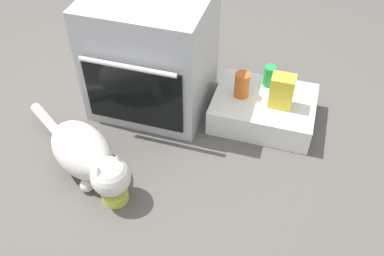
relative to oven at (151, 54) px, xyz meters
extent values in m
plane|color=#56514C|center=(0.05, -0.41, -0.33)|extent=(8.00, 8.00, 0.00)
cube|color=#B7BABF|center=(0.00, 0.00, 0.00)|extent=(0.61, 0.53, 0.66)
cube|color=black|center=(0.00, -0.27, -0.08)|extent=(0.52, 0.01, 0.36)
cylinder|color=silver|center=(0.00, -0.30, 0.12)|extent=(0.49, 0.02, 0.02)
cube|color=white|center=(0.63, 0.03, -0.25)|extent=(0.54, 0.41, 0.15)
cylinder|color=#D1D14C|center=(0.07, -0.71, -0.30)|extent=(0.12, 0.12, 0.06)
sphere|color=brown|center=(0.07, -0.71, -0.28)|extent=(0.07, 0.07, 0.07)
ellipsoid|color=silver|center=(-0.14, -0.59, -0.19)|extent=(0.45, 0.40, 0.24)
sphere|color=silver|center=(0.06, -0.71, -0.17)|extent=(0.18, 0.18, 0.18)
cone|color=silver|center=(0.09, -0.67, -0.11)|extent=(0.06, 0.06, 0.08)
cone|color=silver|center=(0.04, -0.75, -0.11)|extent=(0.06, 0.06, 0.08)
cylinder|color=silver|center=(-0.42, -0.43, -0.25)|extent=(0.31, 0.21, 0.10)
sphere|color=silver|center=(-0.01, -0.59, -0.29)|extent=(0.07, 0.07, 0.07)
sphere|color=silver|center=(-0.08, -0.70, -0.29)|extent=(0.07, 0.07, 0.07)
cylinder|color=#D16023|center=(0.50, 0.02, -0.11)|extent=(0.08, 0.08, 0.14)
cube|color=yellow|center=(0.71, 0.00, -0.09)|extent=(0.12, 0.09, 0.18)
cylinder|color=green|center=(0.62, 0.15, -0.12)|extent=(0.07, 0.07, 0.12)
camera|label=1|loc=(0.75, -1.74, 1.28)|focal=39.51mm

